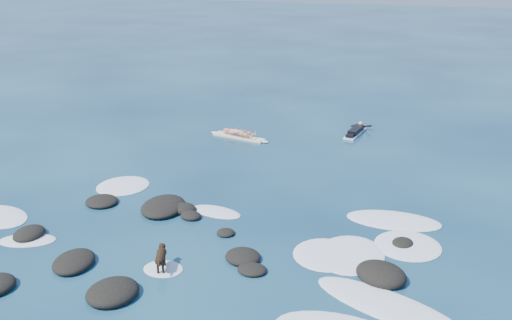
% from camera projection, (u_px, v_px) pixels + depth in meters
% --- Properties ---
extents(ground, '(160.00, 160.00, 0.00)m').
position_uv_depth(ground, '(198.00, 228.00, 17.57)').
color(ground, '#0A2642').
rests_on(ground, ground).
extents(reef_rocks, '(13.87, 7.44, 0.55)m').
position_uv_depth(reef_rocks, '(121.00, 248.00, 16.18)').
color(reef_rocks, black).
rests_on(reef_rocks, ground).
extents(breaking_foam, '(15.68, 8.27, 0.12)m').
position_uv_depth(breaking_foam, '(275.00, 250.00, 16.27)').
color(breaking_foam, white).
rests_on(breaking_foam, ground).
extents(standing_surfer_rig, '(3.03, 1.02, 1.73)m').
position_uv_depth(standing_surfer_rig, '(239.00, 124.00, 25.77)').
color(standing_surfer_rig, '#FCEAC9').
rests_on(standing_surfer_rig, ground).
extents(paddling_surfer_rig, '(1.06, 2.37, 0.41)m').
position_uv_depth(paddling_surfer_rig, '(356.00, 131.00, 26.53)').
color(paddling_surfer_rig, white).
rests_on(paddling_surfer_rig, ground).
extents(dog, '(0.50, 0.99, 0.65)m').
position_uv_depth(dog, '(161.00, 256.00, 15.10)').
color(dog, black).
rests_on(dog, ground).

